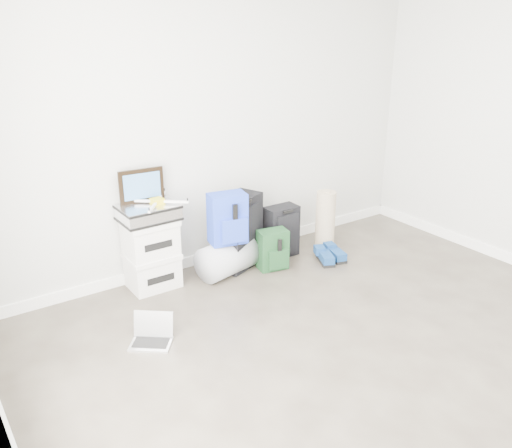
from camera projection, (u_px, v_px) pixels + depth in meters
ground at (422, 395)px, 3.42m from camera, size 5.00×5.00×0.00m
room_envelope at (457, 122)px, 2.81m from camera, size 4.52×5.02×2.71m
boxes_stack at (151, 253)px, 4.67m from camera, size 0.44×0.35×0.62m
briefcase at (148, 213)px, 4.54m from camera, size 0.47×0.35×0.14m
painting at (142, 186)px, 4.54m from camera, size 0.38×0.06×0.29m
drone at (157, 201)px, 4.53m from camera, size 0.43×0.43×0.05m
duffel_bag at (227, 258)px, 4.95m from camera, size 0.59×0.43×0.33m
blue_backpack at (228, 220)px, 4.78m from camera, size 0.36×0.29×0.46m
large_suitcase at (239, 232)px, 5.04m from camera, size 0.51×0.43×0.70m
green_backpack at (273, 250)px, 5.05m from camera, size 0.30×0.24×0.38m
carry_on at (282, 231)px, 5.30m from camera, size 0.33×0.22×0.51m
shoes at (330, 256)px, 5.26m from camera, size 0.33×0.31×0.10m
rolled_rug at (325, 220)px, 5.46m from camera, size 0.20×0.20×0.60m
laptop at (152, 335)px, 3.96m from camera, size 0.36×0.35×0.21m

